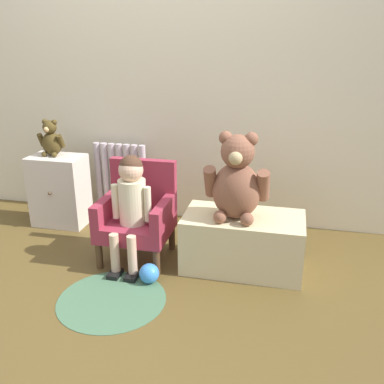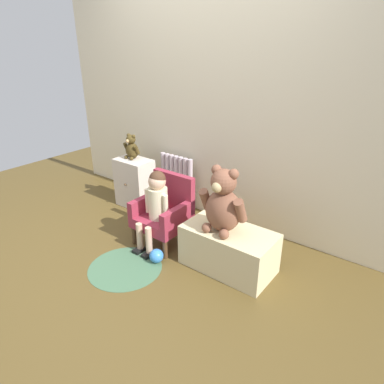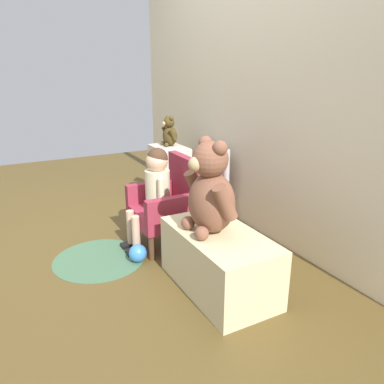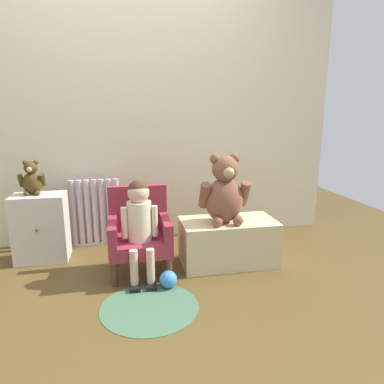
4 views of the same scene
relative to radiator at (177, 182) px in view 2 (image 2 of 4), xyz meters
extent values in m
plane|color=brown|center=(0.30, -1.00, -0.29)|extent=(6.00, 6.00, 0.00)
cube|color=beige|center=(0.30, 0.12, 0.91)|extent=(3.80, 0.05, 2.40)
cylinder|color=#C2B2BD|center=(-0.19, 0.00, 0.01)|extent=(0.05, 0.05, 0.57)
cylinder|color=#C2B2BD|center=(-0.12, 0.00, 0.01)|extent=(0.05, 0.05, 0.57)
cylinder|color=#C2B2BD|center=(-0.06, 0.00, 0.01)|extent=(0.05, 0.05, 0.57)
cylinder|color=#C2B2BD|center=(0.00, 0.00, 0.01)|extent=(0.05, 0.05, 0.57)
cylinder|color=#C2B2BD|center=(0.06, 0.00, 0.01)|extent=(0.05, 0.05, 0.57)
cylinder|color=#C2B2BD|center=(0.12, 0.00, 0.01)|extent=(0.05, 0.05, 0.57)
cylinder|color=#C2B2BD|center=(0.19, 0.00, 0.01)|extent=(0.05, 0.05, 0.57)
cube|color=#C2B2BD|center=(0.00, 0.00, -0.28)|extent=(0.43, 0.05, 0.02)
cube|color=beige|center=(-0.40, -0.24, -0.03)|extent=(0.40, 0.26, 0.54)
sphere|color=#4C3823|center=(-0.40, -0.38, 0.00)|extent=(0.02, 0.02, 0.02)
cube|color=maroon|center=(0.35, -0.63, -0.07)|extent=(0.44, 0.41, 0.10)
cube|color=maroon|center=(0.35, -0.46, 0.15)|extent=(0.44, 0.06, 0.35)
cube|color=maroon|center=(0.16, -0.63, 0.05)|extent=(0.06, 0.41, 0.14)
cube|color=maroon|center=(0.54, -0.63, 0.05)|extent=(0.06, 0.41, 0.14)
cylinder|color=#4C331E|center=(0.17, -0.81, -0.21)|extent=(0.04, 0.04, 0.17)
cylinder|color=#4C331E|center=(0.54, -0.81, -0.21)|extent=(0.04, 0.04, 0.17)
cylinder|color=#4C331E|center=(0.17, -0.46, -0.21)|extent=(0.04, 0.04, 0.17)
cylinder|color=#4C331E|center=(0.54, -0.46, -0.21)|extent=(0.04, 0.04, 0.17)
cylinder|color=beige|center=(0.35, -0.67, 0.12)|extent=(0.17, 0.17, 0.28)
sphere|color=#D8AD8E|center=(0.35, -0.67, 0.32)|extent=(0.15, 0.15, 0.15)
sphere|color=#472D1E|center=(0.35, -0.67, 0.34)|extent=(0.14, 0.14, 0.14)
cylinder|color=#D8AD8E|center=(0.30, -0.86, -0.14)|extent=(0.06, 0.06, 0.24)
cube|color=black|center=(0.30, -0.88, -0.28)|extent=(0.07, 0.11, 0.03)
cylinder|color=#D8AD8E|center=(0.41, -0.86, -0.14)|extent=(0.06, 0.06, 0.24)
cube|color=black|center=(0.41, -0.88, -0.28)|extent=(0.07, 0.11, 0.03)
cylinder|color=beige|center=(0.25, -0.69, 0.12)|extent=(0.04, 0.04, 0.22)
cylinder|color=beige|center=(0.46, -0.69, 0.12)|extent=(0.04, 0.04, 0.22)
cube|color=beige|center=(1.03, -0.59, -0.12)|extent=(0.73, 0.39, 0.35)
ellipsoid|color=brown|center=(0.99, -0.62, 0.22)|extent=(0.29, 0.25, 0.34)
sphere|color=brown|center=(0.99, -0.63, 0.46)|extent=(0.19, 0.19, 0.19)
sphere|color=tan|center=(0.99, -0.72, 0.45)|extent=(0.08, 0.08, 0.08)
sphere|color=brown|center=(0.91, -0.62, 0.54)|extent=(0.08, 0.08, 0.08)
sphere|color=brown|center=(1.06, -0.62, 0.54)|extent=(0.08, 0.08, 0.08)
cylinder|color=brown|center=(0.83, -0.63, 0.27)|extent=(0.07, 0.15, 0.21)
cylinder|color=brown|center=(1.14, -0.63, 0.27)|extent=(0.07, 0.15, 0.21)
sphere|color=brown|center=(0.91, -0.73, 0.09)|extent=(0.08, 0.08, 0.08)
sphere|color=brown|center=(1.06, -0.73, 0.09)|extent=(0.08, 0.08, 0.08)
ellipsoid|color=#443617|center=(-0.44, -0.21, 0.33)|extent=(0.15, 0.13, 0.17)
sphere|color=#443617|center=(-0.44, -0.22, 0.45)|extent=(0.10, 0.10, 0.10)
sphere|color=tan|center=(-0.44, -0.26, 0.44)|extent=(0.04, 0.04, 0.04)
sphere|color=#443617|center=(-0.48, -0.21, 0.49)|extent=(0.04, 0.04, 0.04)
sphere|color=#443617|center=(-0.40, -0.21, 0.49)|extent=(0.04, 0.04, 0.04)
cylinder|color=#443617|center=(-0.52, -0.22, 0.35)|extent=(0.04, 0.08, 0.11)
cylinder|color=#443617|center=(-0.36, -0.22, 0.35)|extent=(0.04, 0.08, 0.11)
sphere|color=#443617|center=(-0.48, -0.26, 0.26)|extent=(0.04, 0.04, 0.04)
sphere|color=#443617|center=(-0.40, -0.26, 0.26)|extent=(0.04, 0.04, 0.04)
cylinder|color=#446A4B|center=(0.38, -1.12, -0.29)|extent=(0.60, 0.60, 0.01)
sphere|color=#3982D8|center=(0.52, -0.90, -0.24)|extent=(0.12, 0.12, 0.12)
camera|label=1|loc=(1.26, -2.97, 1.09)|focal=40.00mm
camera|label=2|loc=(2.21, -2.61, 1.42)|focal=32.00mm
camera|label=3|loc=(2.62, -1.61, 0.92)|focal=35.00mm
camera|label=4|loc=(0.26, -3.00, 0.86)|focal=32.00mm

